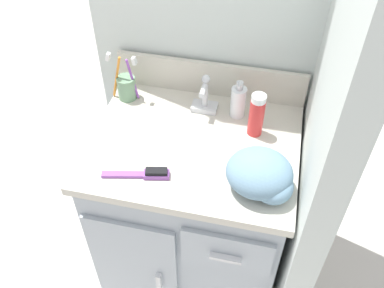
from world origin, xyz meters
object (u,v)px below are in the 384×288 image
object	(u,v)px
toothbrush_cup	(127,86)
shaving_cream_can	(257,115)
soap_dispenser	(238,101)
hairbrush	(145,174)
hand_towel	(262,176)

from	to	relation	value
toothbrush_cup	shaving_cream_can	xyz separation A→B (m)	(0.47, -0.09, 0.03)
toothbrush_cup	shaving_cream_can	size ratio (longest dim) A/B	1.18
soap_dispenser	hairbrush	size ratio (longest dim) A/B	0.70
hairbrush	hand_towel	distance (m)	0.35
shaving_cream_can	hairbrush	xyz separation A→B (m)	(-0.30, -0.26, -0.07)
soap_dispenser	hairbrush	xyz separation A→B (m)	(-0.23, -0.34, -0.05)
hairbrush	soap_dispenser	bearing A→B (deg)	44.31
toothbrush_cup	hand_towel	xyz separation A→B (m)	(0.52, -0.32, 0.01)
hairbrush	hand_towel	bearing A→B (deg)	-6.98
hand_towel	soap_dispenser	bearing A→B (deg)	110.46
shaving_cream_can	hand_towel	size ratio (longest dim) A/B	0.79
soap_dispenser	toothbrush_cup	bearing A→B (deg)	179.04
shaving_cream_can	hairbrush	size ratio (longest dim) A/B	0.76
hairbrush	hand_towel	xyz separation A→B (m)	(0.34, 0.03, 0.05)
shaving_cream_can	hairbrush	world-z (taller)	shaving_cream_can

